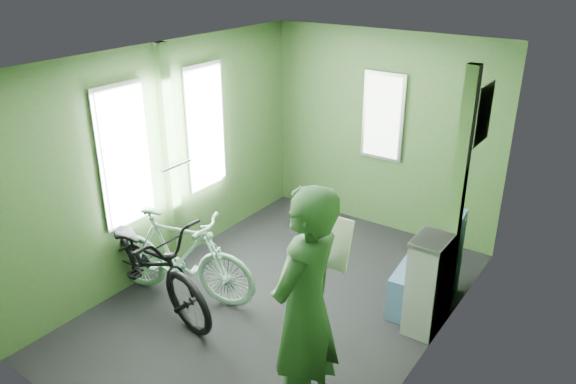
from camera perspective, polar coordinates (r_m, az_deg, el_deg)
name	(u,v)px	position (r m, az deg, el deg)	size (l,w,h in m)	color
room	(280,158)	(4.83, -0.77, 3.52)	(4.00, 4.02, 2.31)	black
bicycle_black	(154,304)	(5.56, -13.49, -10.97)	(0.64, 1.83, 0.96)	black
bicycle_mint	(183,297)	(5.59, -10.59, -10.45)	(0.43, 1.54, 0.93)	#8BC9AA
passenger	(305,310)	(3.78, 1.71, -11.92)	(0.44, 0.69, 1.79)	#2E552F
waste_box	(427,285)	(4.99, 13.95, -9.15)	(0.26, 0.37, 0.90)	gray
bench_seat	(428,281)	(5.41, 14.01, -8.78)	(0.54, 0.87, 0.88)	navy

